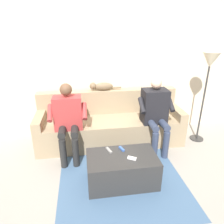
# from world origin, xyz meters

# --- Properties ---
(ground_plane) EXTENTS (8.00, 8.00, 0.00)m
(ground_plane) POSITION_xyz_m (0.00, 0.60, 0.00)
(ground_plane) COLOR gray
(back_wall) EXTENTS (5.64, 0.06, 2.71)m
(back_wall) POSITION_xyz_m (0.00, -0.56, 1.36)
(back_wall) COLOR beige
(back_wall) RESTS_ON ground
(couch) EXTENTS (2.50, 0.77, 0.88)m
(couch) POSITION_xyz_m (0.00, -0.14, 0.31)
(couch) COLOR #9E896B
(couch) RESTS_ON ground
(coffee_table) EXTENTS (0.91, 0.54, 0.40)m
(coffee_table) POSITION_xyz_m (0.00, 0.97, 0.20)
(coffee_table) COLOR #2D2D2D
(coffee_table) RESTS_ON ground
(person_left_seated) EXTENTS (0.55, 0.59, 1.21)m
(person_left_seated) POSITION_xyz_m (-0.69, 0.21, 0.69)
(person_left_seated) COLOR black
(person_left_seated) RESTS_ON ground
(person_right_seated) EXTENTS (0.58, 0.53, 1.18)m
(person_right_seated) POSITION_xyz_m (0.69, 0.24, 0.67)
(person_right_seated) COLOR #B23838
(person_right_seated) RESTS_ON ground
(cat_on_backrest) EXTENTS (0.56, 0.12, 0.15)m
(cat_on_backrest) POSITION_xyz_m (0.12, -0.39, 0.95)
(cat_on_backrest) COLOR #756047
(cat_on_backrest) RESTS_ON couch
(remote_white) EXTENTS (0.12, 0.09, 0.03)m
(remote_white) POSITION_xyz_m (-0.11, 1.05, 0.41)
(remote_white) COLOR white
(remote_white) RESTS_ON coffee_table
(remote_blue) EXTENTS (0.07, 0.12, 0.02)m
(remote_blue) POSITION_xyz_m (-0.02, 0.82, 0.41)
(remote_blue) COLOR #3860B7
(remote_blue) RESTS_ON coffee_table
(remote_gray) EXTENTS (0.07, 0.14, 0.02)m
(remote_gray) POSITION_xyz_m (0.15, 0.82, 0.41)
(remote_gray) COLOR gray
(remote_gray) RESTS_ON coffee_table
(floor_rug) EXTENTS (1.66, 1.81, 0.01)m
(floor_rug) POSITION_xyz_m (0.00, 0.85, 0.00)
(floor_rug) COLOR #426084
(floor_rug) RESTS_ON ground
(floor_lamp) EXTENTS (0.27, 0.27, 1.57)m
(floor_lamp) POSITION_xyz_m (-1.59, 0.07, 1.32)
(floor_lamp) COLOR #2D2D2D
(floor_lamp) RESTS_ON ground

